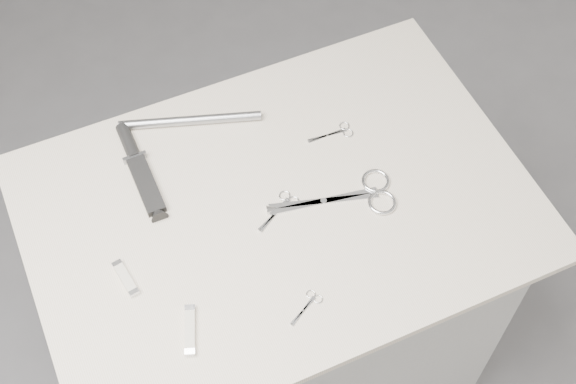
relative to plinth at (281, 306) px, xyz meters
name	(u,v)px	position (x,y,z in m)	size (l,w,h in m)	color
ground	(282,372)	(0.00, 0.00, -0.46)	(4.00, 4.00, 0.01)	slate
plinth	(281,306)	(0.00, 0.00, 0.00)	(0.90, 0.60, 0.90)	#B2B2B0
display_board	(279,207)	(0.00, 0.00, 0.46)	(1.00, 0.70, 0.02)	beige
large_shears	(359,195)	(0.16, -0.05, 0.47)	(0.26, 0.12, 0.01)	silver
embroidery_scissors_a	(282,206)	(0.00, -0.01, 0.47)	(0.10, 0.07, 0.00)	silver
embroidery_scissors_b	(337,132)	(0.19, 0.12, 0.47)	(0.10, 0.04, 0.00)	silver
tiny_scissors	(308,304)	(-0.04, -0.22, 0.47)	(0.08, 0.06, 0.00)	silver
sheathed_knife	(138,165)	(-0.23, 0.20, 0.48)	(0.05, 0.24, 0.03)	black
pocket_knife_a	(126,278)	(-0.33, -0.04, 0.47)	(0.03, 0.08, 0.01)	beige
pocket_knife_b	(190,330)	(-0.26, -0.18, 0.48)	(0.05, 0.10, 0.01)	beige
metal_rail	(190,120)	(-0.09, 0.27, 0.48)	(0.02, 0.02, 0.30)	#94979D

